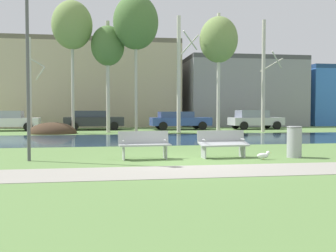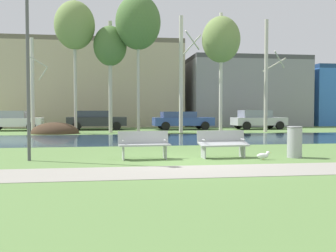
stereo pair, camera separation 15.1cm
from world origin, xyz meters
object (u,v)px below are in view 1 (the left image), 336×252
object	(u,v)px
bench_left	(144,144)
parked_hatch_third_blue	(179,120)
seagull	(264,155)
streetlamp	(27,38)
trash_bin	(294,141)
parked_sedan_second_dark	(93,120)
bench_right	(223,143)
parked_wagon_fourth_silver	(255,119)
parked_van_nearest_white	(10,120)

from	to	relation	value
bench_left	parked_hatch_third_blue	world-z (taller)	parked_hatch_third_blue
seagull	parked_hatch_third_blue	size ratio (longest dim) A/B	0.10
streetlamp	parked_hatch_third_blue	bearing A→B (deg)	65.70
seagull	streetlamp	xyz separation A→B (m)	(-7.12, 0.78, 3.56)
bench_left	trash_bin	xyz separation A→B (m)	(4.84, -0.30, 0.05)
bench_left	parked_sedan_second_dark	size ratio (longest dim) A/B	0.36
seagull	parked_sedan_second_dark	world-z (taller)	parked_sedan_second_dark
parked_hatch_third_blue	streetlamp	bearing A→B (deg)	-114.30
seagull	parked_sedan_second_dark	distance (m)	19.47
bench_right	parked_hatch_third_blue	distance (m)	17.40
streetlamp	parked_hatch_third_blue	size ratio (longest dim) A/B	1.18
bench_right	parked_hatch_third_blue	world-z (taller)	parked_hatch_third_blue
parked_hatch_third_blue	parked_wagon_fourth_silver	bearing A→B (deg)	-2.50
trash_bin	parked_van_nearest_white	distance (m)	22.09
bench_right	bench_left	bearing A→B (deg)	180.00
parked_sedan_second_dark	parked_wagon_fourth_silver	world-z (taller)	parked_wagon_fourth_silver
bench_left	streetlamp	world-z (taller)	streetlamp
seagull	streetlamp	distance (m)	7.99
trash_bin	parked_sedan_second_dark	xyz separation A→B (m)	(-7.15, 18.17, 0.26)
parked_sedan_second_dark	parked_wagon_fourth_silver	bearing A→B (deg)	-3.72
streetlamp	parked_sedan_second_dark	bearing A→B (deg)	86.25
bench_right	seagull	bearing A→B (deg)	-30.70
streetlamp	parked_van_nearest_white	bearing A→B (deg)	105.37
trash_bin	parked_sedan_second_dark	size ratio (longest dim) A/B	0.22
seagull	bench_left	bearing A→B (deg)	169.73
parked_van_nearest_white	parked_hatch_third_blue	size ratio (longest dim) A/B	0.87
seagull	parked_van_nearest_white	distance (m)	21.71
parked_van_nearest_white	parked_hatch_third_blue	world-z (taller)	parked_van_nearest_white
bench_left	streetlamp	distance (m)	4.74
parked_wagon_fourth_silver	streetlamp	bearing A→B (deg)	-129.17
seagull	parked_hatch_third_blue	bearing A→B (deg)	87.93
seagull	parked_wagon_fourth_silver	xyz separation A→B (m)	(6.68, 17.71, 0.65)
parked_van_nearest_white	parked_wagon_fourth_silver	distance (m)	18.58
bench_left	parked_van_nearest_white	distance (m)	19.35
parked_hatch_third_blue	trash_bin	bearing A→B (deg)	-88.23
trash_bin	parked_van_nearest_white	bearing A→B (deg)	126.34
bench_right	parked_sedan_second_dark	size ratio (longest dim) A/B	0.36
trash_bin	parked_sedan_second_dark	distance (m)	19.52
streetlamp	bench_right	bearing A→B (deg)	-1.11
parked_hatch_third_blue	parked_wagon_fourth_silver	distance (m)	6.03
bench_right	parked_van_nearest_white	bearing A→B (deg)	121.65
parked_sedan_second_dark	seagull	bearing A→B (deg)	-72.19
parked_wagon_fourth_silver	parked_van_nearest_white	bearing A→B (deg)	178.63
bench_right	parked_van_nearest_white	world-z (taller)	parked_van_nearest_white
streetlamp	parked_wagon_fourth_silver	distance (m)	22.03
bench_left	seagull	xyz separation A→B (m)	(3.64, -0.66, -0.34)
bench_right	parked_van_nearest_white	distance (m)	20.55
bench_right	parked_wagon_fourth_silver	size ratio (longest dim) A/B	0.39
seagull	streetlamp	bearing A→B (deg)	173.78
trash_bin	parked_sedan_second_dark	bearing A→B (deg)	111.48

